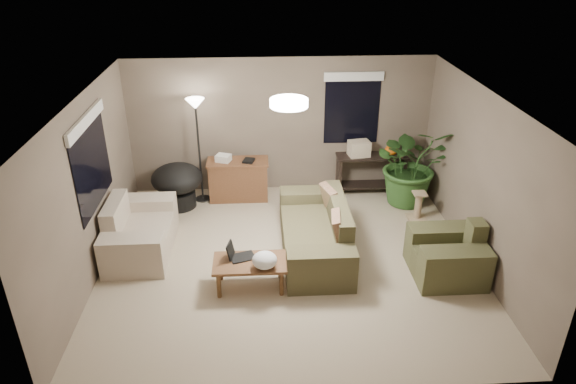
{
  "coord_description": "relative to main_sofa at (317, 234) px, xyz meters",
  "views": [
    {
      "loc": [
        -0.4,
        -6.41,
        4.39
      ],
      "look_at": [
        0.0,
        0.2,
        1.05
      ],
      "focal_mm": 32.0,
      "sensor_mm": 36.0,
      "label": 1
    }
  ],
  "objects": [
    {
      "name": "room_shell",
      "position": [
        -0.45,
        -0.23,
        0.96
      ],
      "size": [
        5.5,
        5.5,
        5.5
      ],
      "color": "#C0AF8E",
      "rests_on": "ground"
    },
    {
      "name": "main_sofa",
      "position": [
        0.0,
        0.0,
        0.0
      ],
      "size": [
        0.95,
        2.2,
        0.85
      ],
      "color": "brown",
      "rests_on": "ground"
    },
    {
      "name": "throw_pillows",
      "position": [
        0.26,
        0.0,
        0.36
      ],
      "size": [
        0.35,
        1.39,
        0.47
      ],
      "color": "#8C7251",
      "rests_on": "main_sofa"
    },
    {
      "name": "loveseat",
      "position": [
        -2.72,
        0.2,
        0.0
      ],
      "size": [
        0.9,
        1.6,
        0.85
      ],
      "color": "beige",
      "rests_on": "ground"
    },
    {
      "name": "armchair",
      "position": [
        1.79,
        -0.7,
        0.0
      ],
      "size": [
        0.95,
        1.0,
        0.85
      ],
      "color": "#46462A",
      "rests_on": "ground"
    },
    {
      "name": "coffee_table",
      "position": [
        -1.02,
        -0.85,
        0.06
      ],
      "size": [
        1.0,
        0.55,
        0.42
      ],
      "color": "brown",
      "rests_on": "ground"
    },
    {
      "name": "laptop",
      "position": [
        -1.18,
        -0.75,
        0.19
      ],
      "size": [
        0.41,
        0.32,
        0.24
      ],
      "color": "black",
      "rests_on": "coffee_table"
    },
    {
      "name": "plastic_bag",
      "position": [
        -0.82,
        -1.0,
        0.24
      ],
      "size": [
        0.36,
        0.33,
        0.23
      ],
      "primitive_type": "ellipsoid",
      "rotation": [
        0.0,
        0.0,
        0.08
      ],
      "color": "white",
      "rests_on": "coffee_table"
    },
    {
      "name": "desk",
      "position": [
        -1.24,
        1.86,
        0.08
      ],
      "size": [
        1.1,
        0.5,
        0.75
      ],
      "color": "brown",
      "rests_on": "ground"
    },
    {
      "name": "desk_papers",
      "position": [
        -1.4,
        1.85,
        0.51
      ],
      "size": [
        0.72,
        0.32,
        0.12
      ],
      "color": "silver",
      "rests_on": "desk"
    },
    {
      "name": "console_table",
      "position": [
        1.22,
        1.97,
        0.14
      ],
      "size": [
        1.3,
        0.4,
        0.75
      ],
      "color": "black",
      "rests_on": "ground"
    },
    {
      "name": "pumpkin",
      "position": [
        1.57,
        1.97,
        0.55
      ],
      "size": [
        0.28,
        0.28,
        0.19
      ],
      "primitive_type": "ellipsoid",
      "rotation": [
        0.0,
        0.0,
        -0.24
      ],
      "color": "orange",
      "rests_on": "console_table"
    },
    {
      "name": "cardboard_box",
      "position": [
        0.97,
        1.97,
        0.59
      ],
      "size": [
        0.41,
        0.33,
        0.28
      ],
      "primitive_type": "cube",
      "rotation": [
        0.0,
        0.0,
        0.15
      ],
      "color": "beige",
      "rests_on": "console_table"
    },
    {
      "name": "papasan_chair",
      "position": [
        -2.31,
        1.61,
        0.17
      ],
      "size": [
        1.14,
        1.14,
        0.8
      ],
      "color": "black",
      "rests_on": "ground"
    },
    {
      "name": "floor_lamp",
      "position": [
        -1.91,
        1.85,
        1.3
      ],
      "size": [
        0.32,
        0.32,
        1.91
      ],
      "color": "black",
      "rests_on": "ground"
    },
    {
      "name": "ceiling_fixture",
      "position": [
        -0.45,
        -0.23,
        2.15
      ],
      "size": [
        0.5,
        0.5,
        0.1
      ],
      "primitive_type": "cylinder",
      "color": "white",
      "rests_on": "room_shell"
    },
    {
      "name": "houseplant",
      "position": [
        1.85,
        1.52,
        0.29
      ],
      "size": [
        1.36,
        1.51,
        1.18
      ],
      "primitive_type": "imported",
      "color": "#2D5923",
      "rests_on": "ground"
    },
    {
      "name": "cat_scratching_post",
      "position": [
        1.83,
        0.89,
        -0.08
      ],
      "size": [
        0.32,
        0.32,
        0.5
      ],
      "color": "tan",
      "rests_on": "ground"
    },
    {
      "name": "window_left",
      "position": [
        -3.17,
        0.07,
        1.49
      ],
      "size": [
        0.05,
        1.56,
        1.33
      ],
      "color": "black",
      "rests_on": "room_shell"
    },
    {
      "name": "window_back",
      "position": [
        0.85,
        2.25,
        1.49
      ],
      "size": [
        1.06,
        0.05,
        1.33
      ],
      "color": "black",
      "rests_on": "room_shell"
    }
  ]
}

